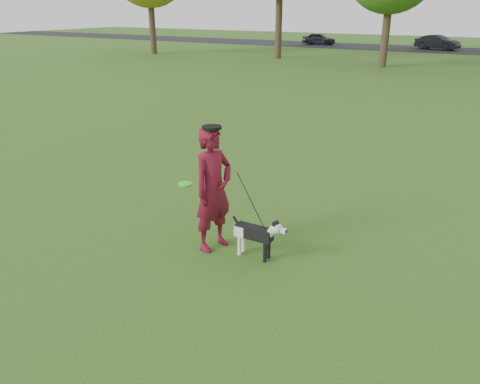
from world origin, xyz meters
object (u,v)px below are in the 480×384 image
Objects in this scene: man at (213,190)px; dog at (258,233)px; car_left at (319,39)px; car_mid at (437,42)px.

man is 0.96m from dog.
car_left is (-13.36, 39.69, -0.43)m from man.
car_mid reaches higher than dog.
dog is 0.25× the size of car_mid.
car_mid reaches higher than car_left.
dog is at bearing -158.01° from car_mid.
car_left is at bearing 107.25° from car_mid.
car_left is 0.87× the size of car_mid.
car_left is (-14.14, 39.66, 0.13)m from dog.
car_mid is at bearing 17.20° from man.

